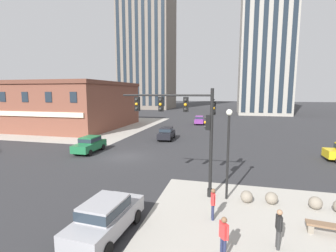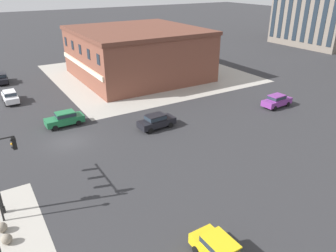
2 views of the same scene
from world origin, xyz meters
name	(u,v)px [view 1 (image 1 of 2)]	position (x,y,z in m)	size (l,w,h in m)	color
ground_plane	(124,157)	(0.00, 0.00, 0.00)	(320.00, 320.00, 0.00)	#2D2D30
sidewalk_far_corner	(72,125)	(-20.00, 20.00, 0.00)	(32.00, 32.00, 0.02)	#A8A399
traffic_signal_main	(191,123)	(7.75, -7.21, 4.54)	(5.76, 2.09, 6.63)	black
bollard_sphere_curb_a	(247,197)	(11.15, -7.70, 0.35)	(0.70, 0.70, 0.70)	gray
bollard_sphere_curb_b	(271,198)	(12.52, -7.57, 0.35)	(0.70, 0.70, 0.70)	gray
bollard_sphere_curb_c	(315,203)	(14.78, -7.64, 0.35)	(0.70, 0.70, 0.70)	gray
bench_near_signal	(328,228)	(14.49, -10.25, 0.33)	(1.84, 0.69, 0.49)	brown
pedestrian_near_bench	(224,235)	(9.92, -13.01, 0.98)	(0.38, 0.45, 1.71)	#232847
pedestrian_at_curb	(279,226)	(12.09, -11.86, 0.98)	(0.23, 0.55, 1.70)	#333333
pedestrian_with_bag	(213,202)	(9.34, -10.14, 0.93)	(0.25, 0.54, 1.63)	#232847
street_lamp_corner_near	(228,144)	(10.00, -7.49, 3.40)	(0.36, 0.36, 5.43)	black
car_main_northbound_near	(199,120)	(4.34, 27.06, 0.92)	(2.09, 4.50, 1.68)	#7A3389
car_main_southbound_near	(166,133)	(1.87, 9.77, 0.92)	(2.09, 4.50, 1.68)	black
car_main_southbound_far	(90,144)	(-4.40, 0.92, 0.92)	(1.95, 4.43, 1.68)	#1E6B3D
car_parked_curb	(106,216)	(4.78, -12.70, 0.92)	(2.10, 4.50, 1.68)	#99999E
storefront_block_near_corner	(68,105)	(-19.15, 17.91, 4.12)	(20.71, 20.29, 8.23)	brown
residential_tower_skyline_right	(266,33)	(19.77, 56.32, 23.42)	(14.28, 16.35, 46.79)	#9E998E
residential_tower_skyline_left	(147,5)	(-21.56, 71.89, 39.41)	(19.79, 17.31, 78.78)	#70665B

